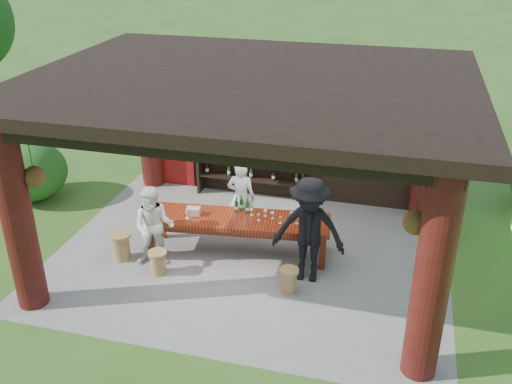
% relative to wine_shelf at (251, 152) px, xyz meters
% --- Properties ---
extents(ground, '(90.00, 90.00, 0.00)m').
position_rel_wine_shelf_xyz_m(ground, '(0.66, -2.45, -1.12)').
color(ground, '#2D5119').
rests_on(ground, ground).
extents(pavilion, '(7.50, 6.00, 3.60)m').
position_rel_wine_shelf_xyz_m(pavilion, '(0.65, -2.02, 1.01)').
color(pavilion, slate).
rests_on(pavilion, ground).
extents(wine_shelf, '(2.53, 0.38, 2.23)m').
position_rel_wine_shelf_xyz_m(wine_shelf, '(0.00, 0.00, 0.00)').
color(wine_shelf, black).
rests_on(wine_shelf, ground).
extents(tasting_table, '(3.57, 1.30, 0.75)m').
position_rel_wine_shelf_xyz_m(tasting_table, '(0.41, -2.42, -0.48)').
color(tasting_table, '#58150C').
rests_on(tasting_table, ground).
extents(stool_near_left, '(0.34, 0.34, 0.45)m').
position_rel_wine_shelf_xyz_m(stool_near_left, '(-0.80, -3.51, -0.88)').
color(stool_near_left, olive).
rests_on(stool_near_left, ground).
extents(stool_near_right, '(0.34, 0.34, 0.44)m').
position_rel_wine_shelf_xyz_m(stool_near_right, '(1.61, -3.44, -0.88)').
color(stool_near_right, olive).
rests_on(stool_near_right, ground).
extents(stool_far_left, '(0.41, 0.41, 0.54)m').
position_rel_wine_shelf_xyz_m(stool_far_left, '(-1.68, -3.23, -0.83)').
color(stool_far_left, olive).
rests_on(stool_far_left, ground).
extents(host, '(0.58, 0.39, 1.57)m').
position_rel_wine_shelf_xyz_m(host, '(0.25, -1.65, -0.33)').
color(host, white).
rests_on(host, ground).
extents(guest_woman, '(0.88, 0.75, 1.56)m').
position_rel_wine_shelf_xyz_m(guest_woman, '(-0.97, -3.20, -0.34)').
color(guest_woman, white).
rests_on(guest_woman, ground).
extents(guest_man, '(1.28, 0.74, 1.97)m').
position_rel_wine_shelf_xyz_m(guest_man, '(1.85, -2.97, -0.13)').
color(guest_man, black).
rests_on(guest_man, ground).
extents(table_bottles, '(0.29, 0.17, 0.31)m').
position_rel_wine_shelf_xyz_m(table_bottles, '(0.40, -2.14, -0.21)').
color(table_bottles, '#194C1E').
rests_on(table_bottles, tasting_table).
extents(table_glasses, '(2.11, 0.56, 0.15)m').
position_rel_wine_shelf_xyz_m(table_glasses, '(0.87, -2.36, -0.29)').
color(table_glasses, silver).
rests_on(table_glasses, tasting_table).
extents(napkin_basket, '(0.28, 0.21, 0.14)m').
position_rel_wine_shelf_xyz_m(napkin_basket, '(-0.46, -2.51, -0.30)').
color(napkin_basket, '#BF6672').
rests_on(napkin_basket, tasting_table).
extents(shrubs, '(15.01, 8.62, 1.36)m').
position_rel_wine_shelf_xyz_m(shrubs, '(3.17, -1.74, -0.57)').
color(shrubs, '#194C14').
rests_on(shrubs, ground).
extents(trees, '(21.84, 9.91, 4.80)m').
position_rel_wine_shelf_xyz_m(trees, '(3.95, -1.29, 2.25)').
color(trees, '#3F2819').
rests_on(trees, ground).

